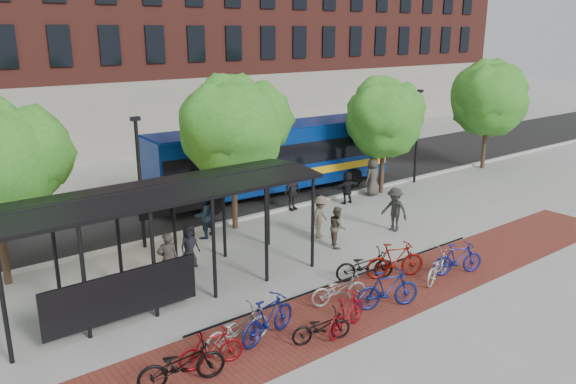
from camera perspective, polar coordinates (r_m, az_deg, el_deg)
ground at (r=23.52m, az=5.19°, el=-4.30°), size 160.00×160.00×0.00m
asphalt_street at (r=29.58m, az=-5.34°, el=-0.00°), size 160.00×8.00×0.01m
curb at (r=26.41m, az=-0.69°, el=-1.80°), size 160.00×0.25×0.12m
brick_strip at (r=19.00m, az=11.03°, el=-9.70°), size 24.00×3.00×0.01m
bike_rack_rail at (r=18.70m, az=6.25°, el=-9.93°), size 12.00×0.05×0.95m
building_brick at (r=49.04m, az=-7.14°, el=18.12°), size 55.00×14.00×20.00m
bus_shelter at (r=17.87m, az=-13.06°, el=-1.17°), size 10.60×3.07×3.60m
tree_b at (r=23.25m, az=-5.53°, el=6.83°), size 5.15×4.20×6.47m
tree_c at (r=29.04m, az=9.82°, el=7.71°), size 4.66×3.80×5.92m
tree_d at (r=36.09m, az=19.78°, el=9.28°), size 5.39×4.40×6.55m
lamp_post_left at (r=21.98m, az=-14.83°, el=1.26°), size 0.35×0.20×5.12m
lamp_post_right at (r=31.58m, az=12.99°, el=5.79°), size 0.35×0.20×5.12m
bus at (r=28.72m, az=-1.59°, el=3.78°), size 13.36×3.73×3.57m
bike_0 at (r=14.15m, az=-10.77°, el=-16.79°), size 2.24×1.20×1.12m
bike_1 at (r=14.70m, az=-7.80°, el=-15.49°), size 1.76×0.84×1.02m
bike_2 at (r=15.41m, az=-5.15°, el=-13.67°), size 2.08×0.80×1.08m
bike_3 at (r=15.68m, az=-2.04°, el=-12.69°), size 2.16×1.06×1.25m
bike_4 at (r=15.65m, az=3.40°, el=-13.53°), size 1.79×1.08×0.89m
bike_5 at (r=16.14m, az=5.98°, el=-12.11°), size 1.98×1.06×1.14m
bike_6 at (r=17.66m, az=5.19°, el=-9.78°), size 1.96×1.14×0.98m
bike_7 at (r=17.54m, az=10.10°, el=-9.70°), size 2.12×1.27×1.23m
bike_8 at (r=19.29m, az=7.79°, el=-7.39°), size 2.15×1.49×1.07m
bike_9 at (r=19.62m, az=10.83°, el=-6.82°), size 2.17×1.35×1.26m
bike_10 at (r=19.77m, az=14.97°, el=-7.29°), size 2.06×1.27×1.02m
bike_11 at (r=20.42m, az=16.88°, el=-6.50°), size 1.97×1.18×1.14m
pedestrian_0 at (r=20.32m, az=-10.00°, el=-5.43°), size 0.87×0.66×1.60m
pedestrian_1 at (r=18.93m, az=-12.10°, el=-6.74°), size 0.78×0.61×1.89m
pedestrian_2 at (r=23.00m, az=-8.59°, el=-2.31°), size 1.15×1.02×1.96m
pedestrian_3 at (r=22.84m, az=3.32°, el=-2.55°), size 1.32×1.11×1.77m
pedestrian_4 at (r=26.30m, az=0.42°, el=-0.01°), size 1.09×0.61×1.75m
pedestrian_5 at (r=27.51m, az=6.03°, el=0.47°), size 1.53×0.61×1.61m
pedestrian_6 at (r=28.97m, az=8.61°, el=1.54°), size 1.03×0.74×1.97m
pedestrian_8 at (r=21.97m, az=5.03°, el=-3.54°), size 0.94×1.00×1.63m
pedestrian_9 at (r=23.97m, az=10.78°, el=-1.76°), size 0.89×1.31×1.88m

